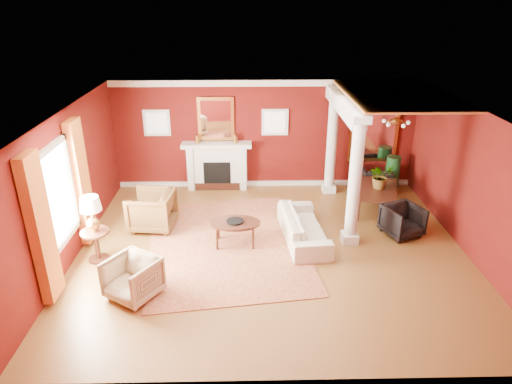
{
  "coord_description": "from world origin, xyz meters",
  "views": [
    {
      "loc": [
        -0.5,
        -8.24,
        4.96
      ],
      "look_at": [
        -0.31,
        0.39,
        1.15
      ],
      "focal_mm": 32.0,
      "sensor_mm": 36.0,
      "label": 1
    }
  ],
  "objects_px": {
    "coffee_table": "(235,224)",
    "armchair_stripe": "(132,277)",
    "sofa": "(304,222)",
    "armchair_leopard": "(152,208)",
    "dining_table": "(379,193)",
    "side_table": "(93,219)"
  },
  "relations": [
    {
      "from": "armchair_leopard",
      "to": "armchair_stripe",
      "type": "height_order",
      "value": "armchair_leopard"
    },
    {
      "from": "armchair_stripe",
      "to": "coffee_table",
      "type": "bearing_deg",
      "value": 78.35
    },
    {
      "from": "sofa",
      "to": "coffee_table",
      "type": "relative_size",
      "value": 1.95
    },
    {
      "from": "coffee_table",
      "to": "dining_table",
      "type": "distance_m",
      "value": 3.82
    },
    {
      "from": "armchair_stripe",
      "to": "side_table",
      "type": "relative_size",
      "value": 0.59
    },
    {
      "from": "dining_table",
      "to": "sofa",
      "type": "bearing_deg",
      "value": 142.7
    },
    {
      "from": "side_table",
      "to": "coffee_table",
      "type": "bearing_deg",
      "value": 11.37
    },
    {
      "from": "sofa",
      "to": "armchair_leopard",
      "type": "distance_m",
      "value": 3.42
    },
    {
      "from": "coffee_table",
      "to": "sofa",
      "type": "bearing_deg",
      "value": 7.46
    },
    {
      "from": "armchair_leopard",
      "to": "dining_table",
      "type": "distance_m",
      "value": 5.42
    },
    {
      "from": "coffee_table",
      "to": "armchair_stripe",
      "type": "bearing_deg",
      "value": -134.61
    },
    {
      "from": "armchair_leopard",
      "to": "side_table",
      "type": "relative_size",
      "value": 0.71
    },
    {
      "from": "armchair_stripe",
      "to": "sofa",
      "type": "bearing_deg",
      "value": 64.36
    },
    {
      "from": "sofa",
      "to": "side_table",
      "type": "distance_m",
      "value": 4.31
    },
    {
      "from": "armchair_leopard",
      "to": "dining_table",
      "type": "relative_size",
      "value": 0.61
    },
    {
      "from": "armchair_leopard",
      "to": "coffee_table",
      "type": "height_order",
      "value": "armchair_leopard"
    },
    {
      "from": "coffee_table",
      "to": "dining_table",
      "type": "height_order",
      "value": "dining_table"
    },
    {
      "from": "sofa",
      "to": "dining_table",
      "type": "bearing_deg",
      "value": -60.08
    },
    {
      "from": "sofa",
      "to": "dining_table",
      "type": "relative_size",
      "value": 1.29
    },
    {
      "from": "sofa",
      "to": "side_table",
      "type": "height_order",
      "value": "side_table"
    },
    {
      "from": "sofa",
      "to": "armchair_stripe",
      "type": "relative_size",
      "value": 2.53
    },
    {
      "from": "armchair_leopard",
      "to": "dining_table",
      "type": "bearing_deg",
      "value": 104.77
    }
  ]
}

